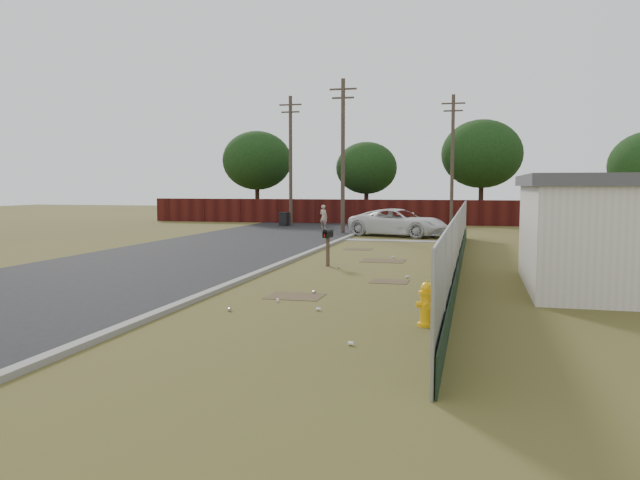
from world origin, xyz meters
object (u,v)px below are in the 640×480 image
(pickup_truck, at_px, (399,223))
(trash_bin, at_px, (284,219))
(pedestrian, at_px, (324,217))
(fire_hydrant, at_px, (427,305))
(mailbox, at_px, (328,237))

(pickup_truck, height_order, trash_bin, pickup_truck)
(pedestrian, distance_m, trash_bin, 3.95)
(pedestrian, height_order, trash_bin, pedestrian)
(fire_hydrant, xyz_separation_m, trash_bin, (-11.99, 28.94, 0.06))
(pedestrian, bearing_deg, mailbox, 127.81)
(fire_hydrant, xyz_separation_m, pedestrian, (-8.66, 26.84, 0.35))
(pedestrian, bearing_deg, fire_hydrant, 131.56)
(pickup_truck, bearing_deg, fire_hydrant, -153.54)
(mailbox, height_order, trash_bin, mailbox)
(pickup_truck, xyz_separation_m, trash_bin, (-8.78, 6.77, -0.27))
(mailbox, xyz_separation_m, pedestrian, (-4.60, 18.27, -0.24))
(pedestrian, bearing_deg, pickup_truck, 163.08)
(fire_hydrant, height_order, pickup_truck, pickup_truck)
(fire_hydrant, xyz_separation_m, mailbox, (-4.06, 8.57, 0.59))
(trash_bin, bearing_deg, mailbox, -68.73)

